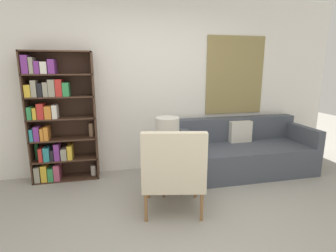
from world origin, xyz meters
TOP-DOWN VIEW (x-y plane):
  - ground_plane at (0.00, 0.00)m, footprint 14.00×14.00m
  - wall_back at (0.03, 2.03)m, footprint 6.40×0.08m
  - bookshelf at (-1.32, 1.84)m, footprint 0.91×0.30m
  - armchair at (0.07, 0.55)m, footprint 0.78×0.73m
  - couch at (1.47, 1.55)m, footprint 2.03×0.90m
  - side_table at (0.16, 1.03)m, footprint 0.45×0.45m
  - table_lamp at (0.13, 1.09)m, footprint 0.30×0.30m

SIDE VIEW (x-z plane):
  - ground_plane at x=0.00m, z-range 0.00..0.00m
  - couch at x=1.47m, z-range -0.10..0.71m
  - side_table at x=0.16m, z-range 0.19..0.71m
  - armchair at x=0.07m, z-range 0.04..1.02m
  - table_lamp at x=0.13m, z-range 0.56..1.05m
  - bookshelf at x=-1.32m, z-range -0.01..1.82m
  - wall_back at x=0.03m, z-range 0.00..2.70m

